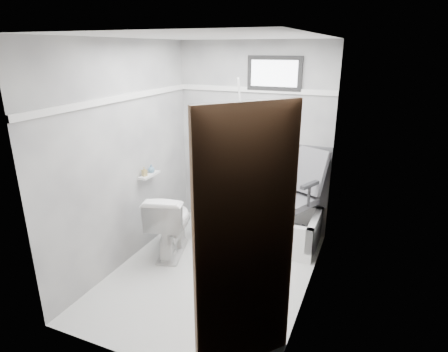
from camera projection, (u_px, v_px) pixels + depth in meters
The scene contains 19 objects.
floor at pixel (211, 273), 4.04m from camera, with size 2.60×2.60×0.00m, color white.
ceiling at pixel (208, 36), 3.26m from camera, with size 2.60×2.60×0.00m, color silver.
wall_back at pixel (253, 139), 4.78m from camera, with size 2.00×0.02×2.40m, color slate.
wall_front at pixel (128, 221), 2.52m from camera, with size 2.00×0.02×2.40m, color slate.
wall_left at pixel (126, 156), 4.02m from camera, with size 0.02×2.60×2.40m, color slate.
wall_right at pixel (313, 181), 3.28m from camera, with size 0.02×2.60×2.40m, color slate.
bathtub at pixel (257, 224), 4.70m from camera, with size 1.50×0.70×0.42m, color white, non-canonical shape.
office_chair at pixel (289, 194), 4.45m from camera, with size 0.62×0.62×1.07m, color slate, non-canonical shape.
toilet at pixel (171, 223), 4.34m from camera, with size 0.44×0.78×0.76m, color white.
door at pixel (268, 278), 2.24m from camera, with size 0.78×0.78×2.00m, color brown, non-canonical shape.
window at pixel (274, 73), 4.41m from camera, with size 0.66×0.04×0.40m, color black, non-canonical shape.
backerboard at pixel (270, 171), 4.81m from camera, with size 1.50×0.02×0.78m, color #4C4C4F.
trim_back at pixel (254, 90), 4.57m from camera, with size 2.00×0.02×0.06m, color white.
trim_left at pixel (122, 98), 3.81m from camera, with size 0.02×2.60×0.06m, color white.
pole at pixel (245, 155), 4.63m from camera, with size 0.02×0.02×1.95m, color silver.
shelf at pixel (149, 175), 4.36m from camera, with size 0.10×0.32×0.03m, color silver.
soap_bottle_a at pixel (144, 172), 4.27m from camera, with size 0.05×0.05×0.11m, color #A08C50.
soap_bottle_b at pixel (151, 169), 4.40m from camera, with size 0.08×0.08×0.10m, color slate.
faucet at pixel (237, 185), 5.04m from camera, with size 0.26×0.10×0.16m, color silver, non-canonical shape.
Camera 1 is at (1.48, -3.15, 2.31)m, focal length 30.00 mm.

